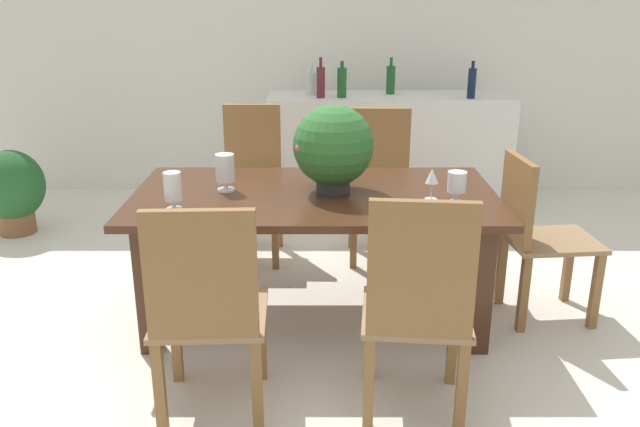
# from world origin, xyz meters

# --- Properties ---
(ground_plane) EXTENTS (7.04, 7.04, 0.00)m
(ground_plane) POSITION_xyz_m (0.00, 0.00, 0.00)
(ground_plane) COLOR silver
(back_wall) EXTENTS (6.40, 0.10, 2.60)m
(back_wall) POSITION_xyz_m (0.00, 2.60, 1.30)
(back_wall) COLOR silver
(back_wall) RESTS_ON ground
(dining_table) EXTENTS (1.95, 1.04, 0.73)m
(dining_table) POSITION_xyz_m (0.00, 0.07, 0.62)
(dining_table) COLOR #422616
(dining_table) RESTS_ON ground
(chair_far_left) EXTENTS (0.43, 0.47, 1.03)m
(chair_far_left) POSITION_xyz_m (-0.44, 1.03, 0.56)
(chair_far_left) COLOR brown
(chair_far_left) RESTS_ON ground
(chair_near_right) EXTENTS (0.49, 0.50, 1.03)m
(chair_near_right) POSITION_xyz_m (0.43, -0.89, 0.56)
(chair_near_right) COLOR brown
(chair_near_right) RESTS_ON ground
(chair_near_left) EXTENTS (0.49, 0.50, 1.00)m
(chair_near_left) POSITION_xyz_m (-0.43, -0.89, 0.55)
(chair_near_left) COLOR brown
(chair_near_left) RESTS_ON ground
(chair_far_right) EXTENTS (0.45, 0.45, 1.00)m
(chair_far_right) POSITION_xyz_m (0.44, 1.02, 0.55)
(chair_far_right) COLOR brown
(chair_far_right) RESTS_ON ground
(chair_foot_end) EXTENTS (0.51, 0.45, 0.93)m
(chair_foot_end) POSITION_xyz_m (1.21, 0.06, 0.51)
(chair_foot_end) COLOR brown
(chair_foot_end) RESTS_ON ground
(flower_centerpiece) EXTENTS (0.43, 0.43, 0.47)m
(flower_centerpiece) POSITION_xyz_m (0.10, 0.10, 0.98)
(flower_centerpiece) COLOR #333338
(flower_centerpiece) RESTS_ON dining_table
(crystal_vase_left) EXTENTS (0.10, 0.10, 0.20)m
(crystal_vase_left) POSITION_xyz_m (-0.48, 0.11, 0.85)
(crystal_vase_left) COLOR silver
(crystal_vase_left) RESTS_ON dining_table
(crystal_vase_center_near) EXTENTS (0.10, 0.10, 0.17)m
(crystal_vase_center_near) POSITION_xyz_m (0.72, -0.11, 0.84)
(crystal_vase_center_near) COLOR silver
(crystal_vase_center_near) RESTS_ON dining_table
(crystal_vase_right) EXTENTS (0.09, 0.09, 0.19)m
(crystal_vase_right) POSITION_xyz_m (-0.69, -0.22, 0.85)
(crystal_vase_right) COLOR silver
(crystal_vase_right) RESTS_ON dining_table
(wine_glass) EXTENTS (0.07, 0.07, 0.17)m
(wine_glass) POSITION_xyz_m (0.60, -0.05, 0.85)
(wine_glass) COLOR silver
(wine_glass) RESTS_ON dining_table
(kitchen_counter) EXTENTS (1.93, 0.52, 0.96)m
(kitchen_counter) POSITION_xyz_m (0.58, 1.93, 0.48)
(kitchen_counter) COLOR silver
(kitchen_counter) RESTS_ON ground
(wine_bottle_amber) EXTENTS (0.07, 0.07, 0.29)m
(wine_bottle_amber) POSITION_xyz_m (0.59, 1.99, 1.08)
(wine_bottle_amber) COLOR #194C1E
(wine_bottle_amber) RESTS_ON kitchen_counter
(wine_bottle_tall) EXTENTS (0.07, 0.07, 0.31)m
(wine_bottle_tall) POSITION_xyz_m (0.03, 1.80, 1.09)
(wine_bottle_tall) COLOR #511E28
(wine_bottle_tall) RESTS_ON kitchen_counter
(wine_bottle_dark) EXTENTS (0.07, 0.07, 0.28)m
(wine_bottle_dark) POSITION_xyz_m (0.20, 1.81, 1.08)
(wine_bottle_dark) COLOR #194C1E
(wine_bottle_dark) RESTS_ON kitchen_counter
(wine_bottle_green) EXTENTS (0.06, 0.06, 0.28)m
(wine_bottle_green) POSITION_xyz_m (1.19, 1.77, 1.08)
(wine_bottle_green) COLOR #0F1E38
(wine_bottle_green) RESTS_ON kitchen_counter
(wine_bottle_clear) EXTENTS (0.07, 0.07, 0.26)m
(wine_bottle_clear) POSITION_xyz_m (-0.04, 1.94, 1.06)
(wine_bottle_clear) COLOR #B2BFB7
(wine_bottle_clear) RESTS_ON kitchen_counter
(potted_plant_floor) EXTENTS (0.48, 0.48, 0.64)m
(potted_plant_floor) POSITION_xyz_m (-2.28, 1.40, 0.35)
(potted_plant_floor) COLOR brown
(potted_plant_floor) RESTS_ON ground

